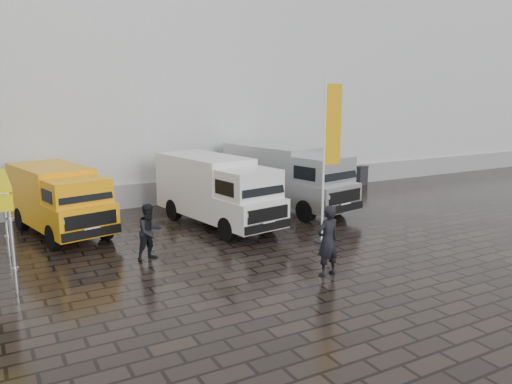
% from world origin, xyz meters
% --- Properties ---
extents(ground, '(120.00, 120.00, 0.00)m').
position_xyz_m(ground, '(0.00, 0.00, 0.00)').
color(ground, black).
rests_on(ground, ground).
extents(exhibition_hall, '(44.00, 16.00, 12.00)m').
position_xyz_m(exhibition_hall, '(2.00, 16.00, 6.00)').
color(exhibition_hall, silver).
rests_on(exhibition_hall, ground).
extents(hall_plinth, '(44.00, 0.15, 1.00)m').
position_xyz_m(hall_plinth, '(2.00, 7.95, 0.50)').
color(hall_plinth, gray).
rests_on(hall_plinth, ground).
extents(van_yellow, '(2.91, 5.20, 2.26)m').
position_xyz_m(van_yellow, '(-6.78, 5.14, 1.13)').
color(van_yellow, '#FFA40D').
rests_on(van_yellow, ground).
extents(van_white, '(2.78, 5.90, 2.46)m').
position_xyz_m(van_white, '(-1.69, 3.61, 1.23)').
color(van_white, white).
rests_on(van_white, ground).
extents(van_silver, '(3.16, 6.25, 2.59)m').
position_xyz_m(van_silver, '(1.86, 4.53, 1.29)').
color(van_silver, '#B7B9BC').
rests_on(van_silver, ground).
extents(flagpole, '(0.88, 0.50, 5.19)m').
position_xyz_m(flagpole, '(0.60, 0.18, 2.91)').
color(flagpole, black).
rests_on(flagpole, ground).
extents(wheelie_bin, '(0.62, 0.62, 0.98)m').
position_xyz_m(wheelie_bin, '(8.32, 7.56, 0.49)').
color(wheelie_bin, black).
rests_on(wheelie_bin, ground).
extents(person_front, '(0.72, 0.51, 1.87)m').
position_xyz_m(person_front, '(-1.28, -2.35, 0.93)').
color(person_front, black).
rests_on(person_front, ground).
extents(person_tent, '(0.94, 0.82, 1.62)m').
position_xyz_m(person_tent, '(-4.93, 1.14, 0.81)').
color(person_tent, black).
rests_on(person_tent, ground).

